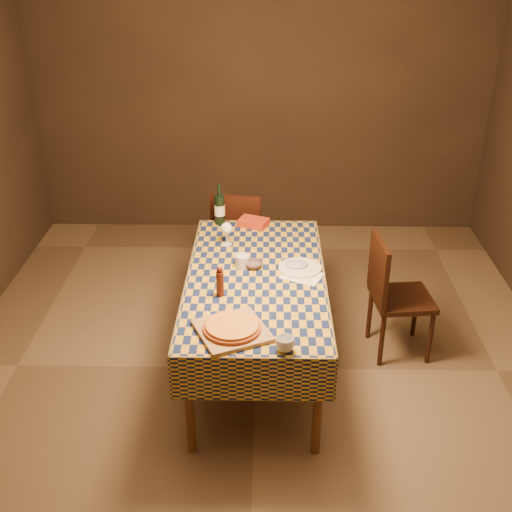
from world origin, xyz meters
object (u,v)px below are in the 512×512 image
dining_table (256,286)px  chair_far (238,235)px  wine_bottle (220,209)px  chair_right (392,291)px  bowl (253,265)px  pizza (232,327)px  white_plate (300,268)px  cutting_board (232,331)px

dining_table → chair_far: size_ratio=1.98×
wine_bottle → chair_right: (1.29, -0.61, -0.37)m
bowl → chair_far: 1.09m
pizza → chair_far: size_ratio=0.40×
bowl → white_plate: 0.32m
cutting_board → wine_bottle: wine_bottle is taller
cutting_board → chair_far: chair_far is taller
bowl → white_plate: bowl is taller
dining_table → chair_right: 1.03m
chair_right → bowl: bearing=-173.3°
cutting_board → chair_right: 1.47m
pizza → chair_far: (-0.05, 1.84, -0.29)m
dining_table → bowl: bowl is taller
dining_table → wine_bottle: 0.93m
pizza → white_plate: size_ratio=1.25×
white_plate → chair_right: bearing=11.5°
pizza → bowl: (0.11, 0.80, -0.02)m
pizza → chair_right: 1.47m
chair_far → cutting_board: bearing=-88.4°
wine_bottle → chair_right: 1.47m
chair_right → wine_bottle: bearing=154.6°
dining_table → chair_right: size_ratio=1.98×
pizza → bowl: pizza is taller
bowl → chair_right: size_ratio=0.13×
dining_table → chair_far: (-0.18, 1.17, -0.17)m
wine_bottle → chair_right: bearing=-25.4°
cutting_board → pizza: bearing=0.0°
white_plate → chair_far: size_ratio=0.32×
cutting_board → chair_far: (-0.05, 1.84, -0.26)m
bowl → white_plate: (0.32, -0.02, -0.01)m
pizza → wine_bottle: size_ratio=1.11×
chair_right → white_plate: bearing=-168.5°
wine_bottle → chair_far: bearing=68.2°
bowl → chair_far: bearing=98.7°
cutting_board → pizza: size_ratio=1.04×
white_plate → wine_bottle: bearing=128.8°
dining_table → cutting_board: cutting_board is taller
white_plate → pizza: bearing=-118.7°
wine_bottle → pizza: bearing=-83.4°
dining_table → wine_bottle: size_ratio=5.56×
cutting_board → bowl: (0.11, 0.80, 0.01)m
bowl → chair_far: (-0.16, 1.04, -0.27)m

